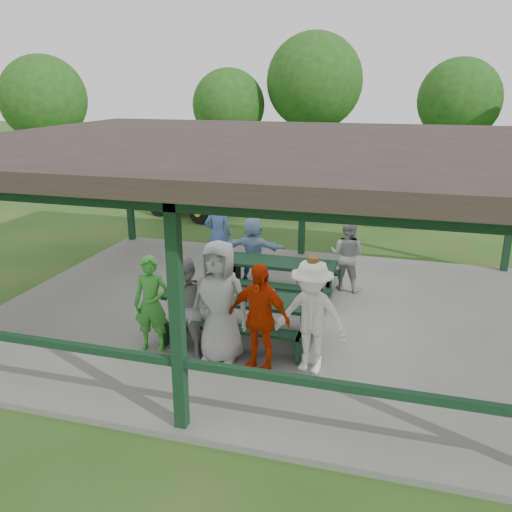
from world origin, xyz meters
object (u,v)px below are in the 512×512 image
(contestant_green, at_px, (151,304))
(pickup_truck, at_px, (341,189))
(picnic_table_far, at_px, (276,274))
(contestant_grey_left, at_px, (186,310))
(contestant_white_fedora, at_px, (311,316))
(picnic_table_near, at_px, (241,312))
(farm_trailer, at_px, (193,196))
(contestant_grey_mid, at_px, (219,302))
(spectator_blue, at_px, (218,235))
(spectator_grey, at_px, (347,255))
(spectator_lblue, at_px, (253,249))
(contestant_red, at_px, (259,318))

(contestant_green, bearing_deg, pickup_truck, 73.28)
(picnic_table_far, relative_size, contestant_grey_left, 1.43)
(contestant_white_fedora, bearing_deg, picnic_table_near, 161.87)
(picnic_table_far, bearing_deg, farm_trailer, 124.62)
(picnic_table_near, height_order, contestant_green, contestant_green)
(contestant_grey_mid, bearing_deg, contestant_grey_left, -166.81)
(spectator_blue, bearing_deg, contestant_green, 79.44)
(picnic_table_near, distance_m, contestant_grey_left, 1.16)
(contestant_green, distance_m, spectator_grey, 4.47)
(picnic_table_far, distance_m, spectator_blue, 2.17)
(picnic_table_far, bearing_deg, pickup_truck, 88.68)
(contestant_green, bearing_deg, picnic_table_far, 55.21)
(picnic_table_far, xyz_separation_m, spectator_lblue, (-0.69, 0.71, 0.26))
(contestant_red, xyz_separation_m, contestant_white_fedora, (0.75, 0.19, 0.03))
(spectator_lblue, distance_m, farm_trailer, 6.91)
(contestant_grey_mid, bearing_deg, spectator_grey, 68.28)
(contestant_green, relative_size, contestant_grey_left, 0.96)
(picnic_table_near, xyz_separation_m, spectator_lblue, (-0.58, 2.71, 0.25))
(contestant_grey_left, bearing_deg, spectator_blue, 119.01)
(picnic_table_far, relative_size, farm_trailer, 0.62)
(spectator_blue, height_order, farm_trailer, spectator_blue)
(contestant_green, bearing_deg, picnic_table_near, 23.65)
(contestant_white_fedora, distance_m, spectator_blue, 4.98)
(contestant_green, xyz_separation_m, spectator_lblue, (0.67, 3.50, -0.06))
(spectator_blue, xyz_separation_m, farm_trailer, (-2.77, 5.20, -0.27))
(contestant_green, xyz_separation_m, contestant_grey_mid, (1.17, -0.04, 0.18))
(pickup_truck, bearing_deg, contestant_grey_mid, 173.05)
(contestant_green, height_order, contestant_grey_left, contestant_grey_left)
(picnic_table_near, bearing_deg, picnic_table_far, 86.66)
(contestant_grey_mid, xyz_separation_m, spectator_grey, (1.52, 3.61, -0.22))
(spectator_lblue, relative_size, pickup_truck, 0.25)
(contestant_grey_left, xyz_separation_m, farm_trailer, (-3.78, 9.42, -0.27))
(picnic_table_far, xyz_separation_m, farm_trailer, (-4.48, 6.49, 0.09))
(spectator_grey, bearing_deg, contestant_grey_mid, 80.70)
(picnic_table_near, distance_m, farm_trailer, 9.54)
(picnic_table_near, bearing_deg, contestant_grey_left, -122.00)
(spectator_blue, bearing_deg, contestant_red, 101.86)
(picnic_table_far, relative_size, spectator_grey, 1.57)
(spectator_lblue, distance_m, spectator_grey, 2.01)
(contestant_red, bearing_deg, contestant_green, -173.49)
(picnic_table_far, bearing_deg, spectator_lblue, 134.30)
(contestant_white_fedora, bearing_deg, farm_trailer, 133.02)
(contestant_red, height_order, pickup_truck, contestant_red)
(contestant_grey_mid, height_order, spectator_lblue, contestant_grey_mid)
(contestant_grey_mid, bearing_deg, contestant_red, -8.63)
(picnic_table_near, distance_m, spectator_blue, 3.67)
(contestant_grey_mid, distance_m, spectator_blue, 4.38)
(picnic_table_near, bearing_deg, spectator_lblue, 102.00)
(farm_trailer, bearing_deg, picnic_table_near, -44.28)
(picnic_table_far, relative_size, spectator_blue, 1.43)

